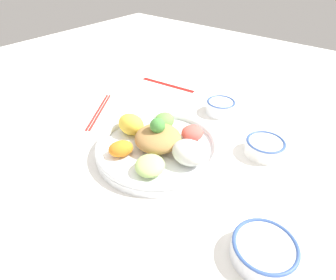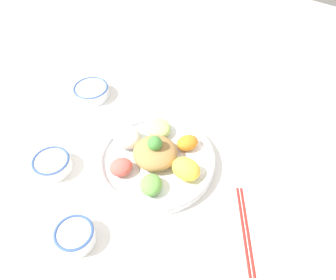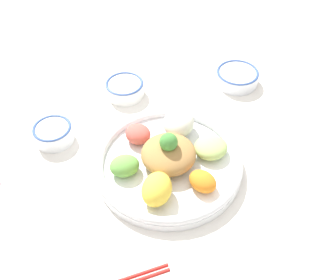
# 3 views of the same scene
# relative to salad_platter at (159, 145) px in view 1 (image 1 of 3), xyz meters

# --- Properties ---
(ground_plane) EXTENTS (2.40, 2.40, 0.00)m
(ground_plane) POSITION_rel_salad_platter_xyz_m (-0.01, 0.02, -0.03)
(ground_plane) COLOR white
(salad_platter) EXTENTS (0.33, 0.33, 0.11)m
(salad_platter) POSITION_rel_salad_platter_xyz_m (0.00, 0.00, 0.00)
(salad_platter) COLOR white
(salad_platter) RESTS_ON ground_plane
(sauce_bowl_red) EXTENTS (0.12, 0.12, 0.04)m
(sauce_bowl_red) POSITION_rel_salad_platter_xyz_m (-0.11, -0.34, -0.01)
(sauce_bowl_red) COLOR white
(sauce_bowl_red) RESTS_ON ground_plane
(rice_bowl_blue) EXTENTS (0.10, 0.10, 0.04)m
(rice_bowl_blue) POSITION_rel_salad_platter_xyz_m (0.17, -0.22, -0.00)
(rice_bowl_blue) COLOR white
(rice_bowl_blue) RESTS_ON ground_plane
(sauce_bowl_dark) EXTENTS (0.09, 0.09, 0.04)m
(sauce_bowl_dark) POSITION_rel_salad_platter_xyz_m (0.29, -0.02, -0.00)
(sauce_bowl_dark) COLOR white
(sauce_bowl_dark) RESTS_ON ground_plane
(chopsticks_pair_near) EXTENTS (0.04, 0.23, 0.01)m
(chopsticks_pair_near) POSITION_rel_salad_platter_xyz_m (0.34, 0.25, -0.02)
(chopsticks_pair_near) COLOR red
(chopsticks_pair_near) RESTS_ON ground_plane
(chopsticks_pair_far) EXTENTS (0.20, 0.14, 0.01)m
(chopsticks_pair_far) POSITION_rel_salad_platter_xyz_m (0.04, 0.30, -0.02)
(chopsticks_pair_far) COLOR red
(chopsticks_pair_far) RESTS_ON ground_plane
(serving_spoon_main) EXTENTS (0.10, 0.12, 0.01)m
(serving_spoon_main) POSITION_rel_salad_platter_xyz_m (-0.17, 0.26, -0.02)
(serving_spoon_main) COLOR white
(serving_spoon_main) RESTS_ON ground_plane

